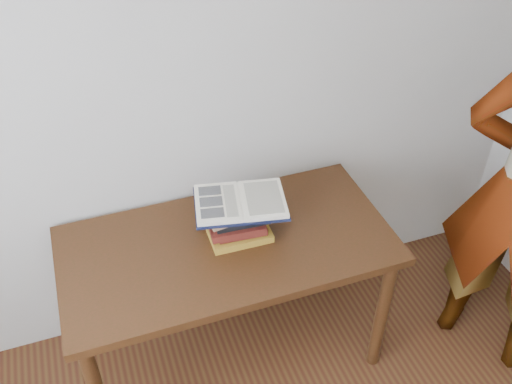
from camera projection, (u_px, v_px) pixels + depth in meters
name	position (u px, v px, depth m)	size (l,w,h in m)	color
desk	(228.00, 259.00, 2.40)	(1.36, 0.68, 0.73)	#401F10
book_stack	(238.00, 222.00, 2.33)	(0.27, 0.19, 0.15)	#A48425
open_book	(240.00, 202.00, 2.28)	(0.41, 0.32, 0.03)	black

